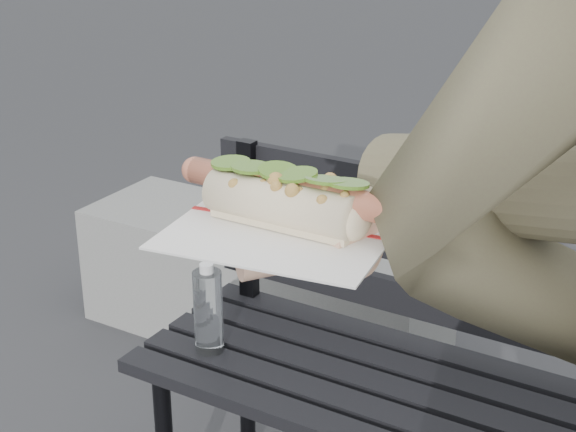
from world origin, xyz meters
name	(u,v)px	position (x,y,z in m)	size (l,w,h in m)	color
park_bench	(489,376)	(-0.08, 0.88, 0.52)	(1.50, 0.44, 0.88)	black
concrete_block	(261,284)	(-1.03, 1.53, 0.20)	(1.20, 0.40, 0.40)	slate
held_hotdog	(532,201)	(0.17, 0.05, 1.24)	(0.63, 0.30, 0.20)	brown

